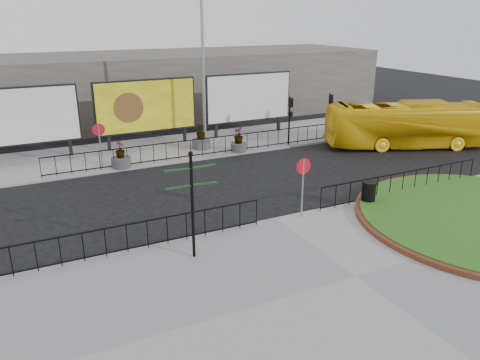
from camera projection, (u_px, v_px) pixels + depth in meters
ground at (275, 220)px, 18.84m from camera, size 90.00×90.00×0.00m
pavement_near at (356, 278)px, 14.60m from camera, size 30.00×10.00×0.12m
pavement_far at (177, 148)px, 28.96m from camera, size 44.00×6.00×0.12m
railing_near_left at (127, 238)px, 15.85m from camera, size 10.00×0.10×1.10m
railing_near_right at (403, 183)px, 21.09m from camera, size 9.00×0.10×1.10m
railing_far at (208, 147)px, 26.89m from camera, size 18.00×0.10×1.10m
speed_sign_far at (99, 136)px, 24.06m from camera, size 0.64×0.07×2.47m
speed_sign_near at (303, 175)px, 18.29m from camera, size 0.64×0.07×2.47m
billboard_left at (20, 117)px, 25.38m from camera, size 6.20×0.31×4.10m
billboard_mid at (146, 106)px, 28.31m from camera, size 6.20×0.31×4.10m
billboard_right at (249, 98)px, 31.24m from camera, size 6.20×0.31×4.10m
lamp_post at (203, 70)px, 27.16m from camera, size 0.74×0.18×9.23m
signal_pole_a at (290, 113)px, 28.75m from camera, size 0.22×0.26×3.00m
signal_pole_b at (330, 109)px, 30.01m from camera, size 0.22×0.26×3.00m
building_backdrop at (133, 87)px, 36.60m from camera, size 40.00×10.00×5.00m
fingerpost_sign at (192, 195)px, 15.06m from camera, size 1.73×0.33×3.69m
litter_bin at (369, 193)px, 19.90m from camera, size 0.63×0.63×1.05m
bus at (409, 125)px, 28.84m from camera, size 10.27×6.16×2.83m
planter_a at (121, 159)px, 24.91m from camera, size 1.03×1.03×1.44m
planter_b at (201, 140)px, 28.44m from camera, size 1.10×1.10×1.56m
planter_c at (239, 142)px, 27.81m from camera, size 0.95×0.95×1.50m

